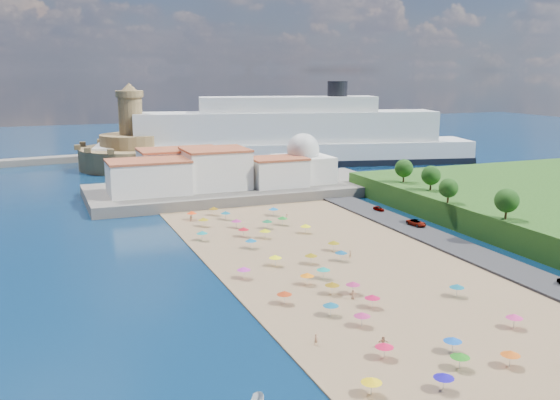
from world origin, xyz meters
name	(u,v)px	position (x,y,z in m)	size (l,w,h in m)	color
ground	(309,267)	(0.00, 0.00, 0.00)	(700.00, 700.00, 0.00)	#071938
terrace	(240,190)	(10.00, 73.00, 1.50)	(90.00, 36.00, 3.00)	#59544C
jetty	(147,177)	(-12.00, 108.00, 1.20)	(18.00, 70.00, 2.40)	#59544C
waterfront_buildings	(197,171)	(-3.05, 73.64, 7.88)	(57.00, 29.00, 11.00)	silver
domed_building	(303,162)	(30.00, 71.00, 8.97)	(16.00, 16.00, 15.00)	silver
fortress	(132,151)	(-12.00, 138.00, 6.68)	(40.00, 40.00, 32.40)	#9B7E4D
cruise_ship	(288,140)	(47.58, 125.26, 9.70)	(151.05, 55.41, 32.76)	black
beach_parasols	(322,271)	(-1.33, -8.68, 2.15)	(32.76, 115.18, 2.20)	gray
beachgoers	(336,287)	(-1.69, -14.60, 1.10)	(29.62, 95.55, 1.83)	tan
parked_cars	(462,241)	(36.00, 0.57, 1.37)	(3.22, 78.61, 1.44)	gray
hillside_trees	(533,204)	(47.57, -6.73, 9.90)	(15.17, 107.79, 7.11)	#382314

